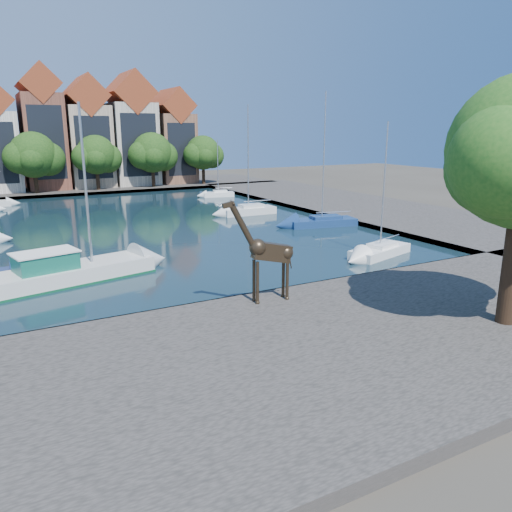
{
  "coord_description": "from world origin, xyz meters",
  "views": [
    {
      "loc": [
        -12.11,
        -21.93,
        8.83
      ],
      "look_at": [
        -0.52,
        -0.61,
        2.62
      ],
      "focal_mm": 35.0,
      "sensor_mm": 36.0,
      "label": 1
    }
  ],
  "objects": [
    {
      "name": "near_quay",
      "position": [
        0.0,
        -7.0,
        0.25
      ],
      "size": [
        50.0,
        14.0,
        0.5
      ],
      "primitive_type": "cube",
      "color": "#49433F",
      "rests_on": "ground"
    },
    {
      "name": "water_basin",
      "position": [
        0.0,
        24.0,
        0.04
      ],
      "size": [
        38.0,
        50.0,
        0.08
      ],
      "primitive_type": "cube",
      "color": "black",
      "rests_on": "ground"
    },
    {
      "name": "far_tree_east",
      "position": [
        10.11,
        50.49,
        5.24
      ],
      "size": [
        7.54,
        5.8,
        7.84
      ],
      "color": "#332114",
      "rests_on": "far_quay"
    },
    {
      "name": "townhouse_east_end",
      "position": [
        15.0,
        55.99,
        7.11
      ],
      "size": [
        5.44,
        9.18,
        14.43
      ],
      "color": "brown",
      "rests_on": "far_quay"
    },
    {
      "name": "giraffe_statue",
      "position": [
        -0.4,
        -1.47,
        3.0
      ],
      "size": [
        3.57,
        0.75,
        5.1
      ],
      "color": "#322619",
      "rests_on": "near_quay"
    },
    {
      "name": "ground",
      "position": [
        0.0,
        0.0,
        0.0
      ],
      "size": [
        160.0,
        160.0,
        0.0
      ],
      "primitive_type": "plane",
      "color": "#38332B",
      "rests_on": "ground"
    },
    {
      "name": "townhouse_east_inner",
      "position": [
        2.0,
        55.99,
        7.73
      ],
      "size": [
        5.94,
        9.18,
        15.79
      ],
      "color": "tan",
      "rests_on": "far_quay"
    },
    {
      "name": "sailboat_right_c",
      "position": [
        12.0,
        24.08,
        0.67
      ],
      "size": [
        5.78,
        2.15,
        11.09
      ],
      "color": "silver",
      "rests_on": "water_basin"
    },
    {
      "name": "far_tree_mid_east",
      "position": [
        2.1,
        50.49,
        5.13
      ],
      "size": [
        7.02,
        5.4,
        7.52
      ],
      "color": "#332114",
      "rests_on": "far_quay"
    },
    {
      "name": "sailboat_right_b",
      "position": [
        15.0,
        15.15,
        0.61
      ],
      "size": [
        6.63,
        3.43,
        11.93
      ],
      "color": "navy",
      "rests_on": "water_basin"
    },
    {
      "name": "right_quay",
      "position": [
        25.0,
        24.0,
        0.25
      ],
      "size": [
        14.0,
        52.0,
        0.5
      ],
      "primitive_type": "cube",
      "color": "#49433F",
      "rests_on": "ground"
    },
    {
      "name": "motorsailer",
      "position": [
        -8.3,
        7.93,
        0.86
      ],
      "size": [
        9.46,
        4.59,
        10.2
      ],
      "color": "silver",
      "rests_on": "water_basin"
    },
    {
      "name": "far_tree_mid_west",
      "position": [
        -5.89,
        50.49,
        5.29
      ],
      "size": [
        7.8,
        6.0,
        8.0
      ],
      "color": "#332114",
      "rests_on": "far_quay"
    },
    {
      "name": "townhouse_center",
      "position": [
        -4.0,
        55.99,
        8.36
      ],
      "size": [
        5.44,
        9.18,
        16.93
      ],
      "color": "brown",
      "rests_on": "far_quay"
    },
    {
      "name": "sailboat_right_a",
      "position": [
        12.0,
        4.0,
        0.57
      ],
      "size": [
        5.57,
        3.22,
        9.22
      ],
      "color": "white",
      "rests_on": "water_basin"
    },
    {
      "name": "far_quay",
      "position": [
        0.0,
        56.0,
        0.25
      ],
      "size": [
        60.0,
        16.0,
        0.5
      ],
      "primitive_type": "cube",
      "color": "#49433F",
      "rests_on": "ground"
    },
    {
      "name": "sailboat_right_d",
      "position": [
        15.0,
        38.37,
        0.56
      ],
      "size": [
        4.21,
        2.17,
        7.39
      ],
      "color": "white",
      "rests_on": "water_basin"
    },
    {
      "name": "far_tree_far_east",
      "position": [
        18.09,
        50.49,
        5.08
      ],
      "size": [
        6.76,
        5.2,
        7.36
      ],
      "color": "#332114",
      "rests_on": "far_quay"
    },
    {
      "name": "townhouse_east_mid",
      "position": [
        8.5,
        55.99,
        8.1
      ],
      "size": [
        6.43,
        9.18,
        16.65
      ],
      "color": "beige",
      "rests_on": "far_quay"
    }
  ]
}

